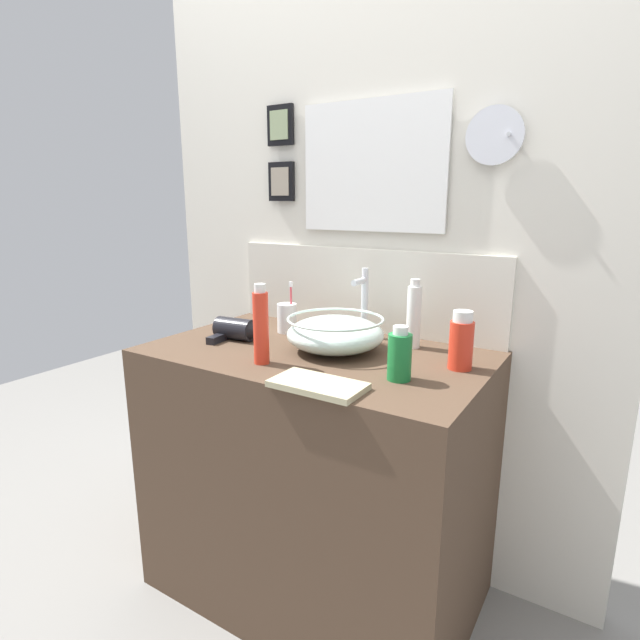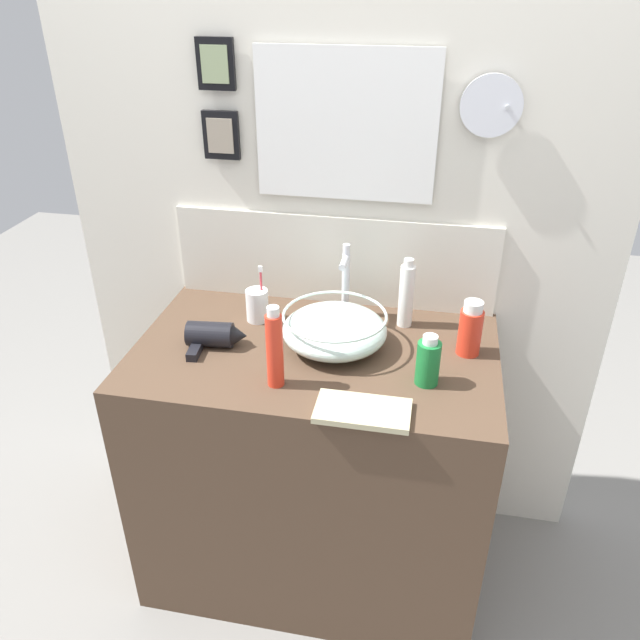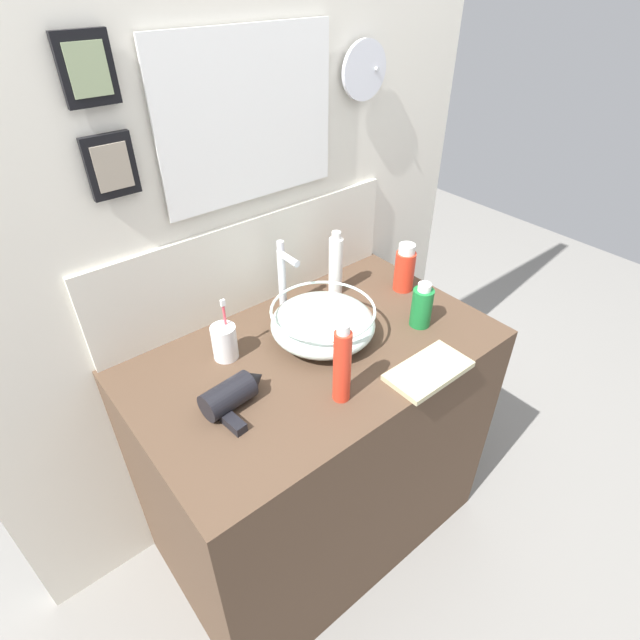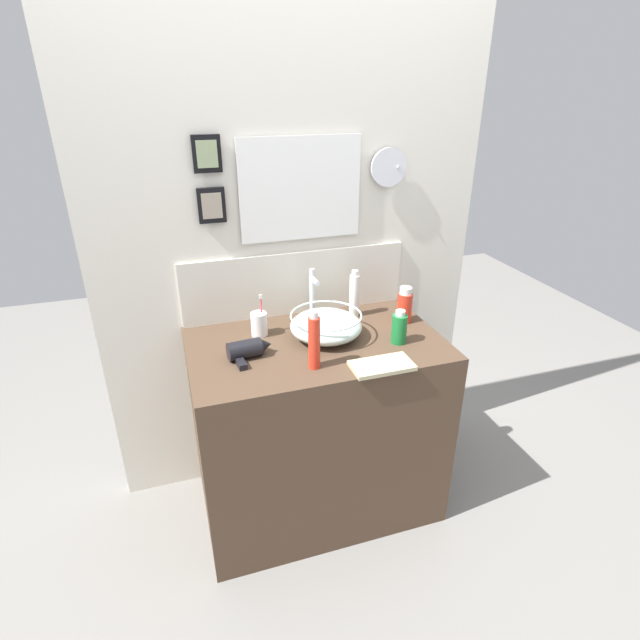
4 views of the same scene
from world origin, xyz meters
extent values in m
plane|color=gray|center=(0.00, 0.00, 0.00)|extent=(6.00, 6.00, 0.00)
cube|color=#4C3828|center=(0.00, 0.00, 0.43)|extent=(1.04, 0.63, 0.85)
cube|color=silver|center=(0.00, 0.34, 1.30)|extent=(1.73, 0.06, 2.59)
cube|color=beige|center=(0.00, 0.31, 1.00)|extent=(1.02, 0.02, 0.29)
cube|color=white|center=(0.03, 0.31, 1.42)|extent=(0.46, 0.01, 0.36)
cube|color=white|center=(0.03, 0.30, 1.42)|extent=(0.52, 0.01, 0.42)
cylinder|color=silver|center=(0.42, 0.29, 1.49)|extent=(0.16, 0.01, 0.16)
cylinder|color=silver|center=(0.46, 0.31, 1.49)|extent=(0.01, 0.06, 0.01)
cube|color=black|center=(-0.34, 0.30, 1.57)|extent=(0.11, 0.02, 0.14)
cube|color=gray|center=(-0.34, 0.29, 1.57)|extent=(0.08, 0.01, 0.10)
cube|color=black|center=(-0.34, 0.30, 1.38)|extent=(0.11, 0.02, 0.14)
cube|color=gray|center=(-0.34, 0.29, 1.38)|extent=(0.08, 0.01, 0.10)
ellipsoid|color=silver|center=(0.05, 0.03, 0.91)|extent=(0.30, 0.30, 0.11)
torus|color=silver|center=(0.05, 0.03, 0.96)|extent=(0.30, 0.30, 0.01)
torus|color=#B2B7BC|center=(0.05, 0.03, 0.86)|extent=(0.11, 0.11, 0.01)
cylinder|color=silver|center=(0.05, 0.23, 0.96)|extent=(0.02, 0.02, 0.21)
cylinder|color=silver|center=(0.05, 0.19, 1.05)|extent=(0.02, 0.08, 0.02)
cylinder|color=silver|center=(0.05, 0.23, 1.08)|extent=(0.02, 0.02, 0.03)
cylinder|color=black|center=(-0.30, -0.03, 0.89)|extent=(0.14, 0.09, 0.07)
cone|color=black|center=(-0.22, -0.02, 0.89)|extent=(0.05, 0.07, 0.06)
cube|color=black|center=(-0.33, -0.08, 0.87)|extent=(0.04, 0.09, 0.02)
cylinder|color=white|center=(-0.21, 0.14, 0.91)|extent=(0.07, 0.07, 0.10)
cylinder|color=#D83F4C|center=(-0.19, 0.14, 0.94)|extent=(0.01, 0.01, 0.16)
cube|color=white|center=(-0.19, 0.14, 1.03)|extent=(0.01, 0.01, 0.02)
cylinder|color=#197233|center=(0.32, -0.10, 0.92)|extent=(0.06, 0.06, 0.12)
cylinder|color=silver|center=(0.32, -0.10, 0.99)|extent=(0.04, 0.04, 0.02)
cylinder|color=white|center=(0.24, 0.19, 0.95)|extent=(0.04, 0.04, 0.20)
cylinder|color=silver|center=(0.24, 0.19, 1.06)|extent=(0.03, 0.03, 0.02)
cylinder|color=red|center=(-0.07, -0.18, 0.96)|extent=(0.04, 0.04, 0.21)
cylinder|color=silver|center=(-0.07, -0.18, 1.07)|extent=(0.03, 0.03, 0.02)
cylinder|color=red|center=(0.43, 0.07, 0.92)|extent=(0.07, 0.07, 0.13)
cylinder|color=silver|center=(0.43, 0.07, 1.00)|extent=(0.05, 0.05, 0.03)
cube|color=tan|center=(0.17, -0.26, 0.86)|extent=(0.23, 0.13, 0.02)
camera|label=1|loc=(0.80, -1.25, 1.31)|focal=28.00mm
camera|label=2|loc=(0.30, -1.48, 1.81)|focal=35.00mm
camera|label=3|loc=(-0.68, -0.84, 1.76)|focal=28.00mm
camera|label=4|loc=(-0.54, -1.72, 1.83)|focal=28.00mm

